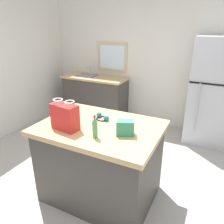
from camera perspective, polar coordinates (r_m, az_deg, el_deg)
name	(u,v)px	position (r m, az deg, el deg)	size (l,w,h in m)	color
ground	(109,194)	(2.91, -0.80, -20.46)	(5.99, 5.99, 0.00)	#ADA89E
back_wall	(164,62)	(4.46, 13.40, 12.53)	(4.99, 0.13, 2.55)	silver
kitchen_island	(101,161)	(2.64, -2.98, -12.62)	(1.32, 0.96, 0.93)	#423D38
refrigerator	(214,93)	(4.04, 24.89, 4.53)	(0.76, 0.67, 1.79)	#B7B7BC
sink_counter	(95,97)	(4.83, -4.33, 3.91)	(1.36, 0.60, 1.10)	#423D38
shopping_bag	(65,117)	(2.32, -12.08, -1.17)	(0.31, 0.18, 0.32)	red
small_box	(125,128)	(2.18, 3.42, -4.05)	(0.17, 0.11, 0.15)	#388E66
bottle	(95,128)	(2.12, -4.42, -4.08)	(0.05, 0.05, 0.23)	#4C9956
ear_defenders	(103,117)	(2.55, -2.45, -1.36)	(0.20, 0.20, 0.06)	black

